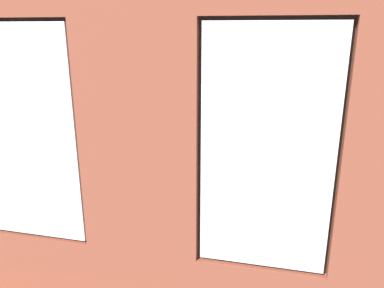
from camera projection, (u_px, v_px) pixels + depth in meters
ground_plane at (204, 199)px, 6.14m from camera, size 6.23×6.25×0.10m
brick_wall_with_windows at (138, 141)px, 3.06m from camera, size 5.63×0.30×3.50m
white_wall_right at (34, 85)px, 6.03m from camera, size 0.10×5.25×3.50m
couch_by_window at (144, 246)px, 4.13m from camera, size 1.96×0.87×0.80m
couch_left at (346, 198)px, 5.29m from camera, size 1.02×2.14×0.80m
coffee_table at (185, 170)px, 6.17m from camera, size 1.31×0.89×0.45m
cup_ceramic at (189, 168)px, 6.00m from camera, size 0.08×0.08×0.09m
candle_jar at (177, 161)px, 6.28m from camera, size 0.08×0.08×0.10m
table_plant_small at (209, 159)px, 6.19m from camera, size 0.14×0.14×0.22m
remote_silver at (160, 167)px, 6.11m from camera, size 0.11×0.18×0.02m
remote_gray at (185, 166)px, 6.15m from camera, size 0.07×0.17×0.02m
media_console at (48, 181)px, 6.07m from camera, size 1.10×0.42×0.54m
tv_flatscreen at (44, 147)px, 5.90m from camera, size 0.91×0.20×0.61m
papasan_chair at (212, 141)px, 7.63m from camera, size 1.13×1.13×0.70m
potted_plant_near_tv at (37, 184)px, 4.89m from camera, size 0.88×0.89×1.17m
potted_plant_corner_near_left at (337, 135)px, 7.43m from camera, size 0.68×0.68×0.89m
potted_plant_foreground_right at (127, 121)px, 8.35m from camera, size 0.83×0.76×1.14m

